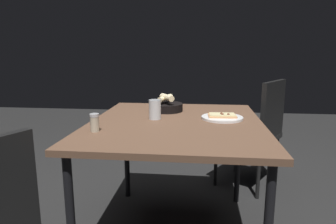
{
  "coord_description": "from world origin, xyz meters",
  "views": [
    {
      "loc": [
        1.67,
        0.14,
        1.15
      ],
      "look_at": [
        -0.09,
        -0.06,
        0.78
      ],
      "focal_mm": 32.07,
      "sensor_mm": 36.0,
      "label": 1
    }
  ],
  "objects_px": {
    "dining_table": "(176,131)",
    "pepper_shaker": "(95,124)",
    "beer_glass": "(155,111)",
    "bread_basket": "(166,106)",
    "pizza_plate": "(222,117)",
    "chair_far": "(258,128)"
  },
  "relations": [
    {
      "from": "dining_table",
      "to": "pepper_shaker",
      "type": "distance_m",
      "value": 0.48
    },
    {
      "from": "beer_glass",
      "to": "pepper_shaker",
      "type": "bearing_deg",
      "value": -39.5
    },
    {
      "from": "chair_far",
      "to": "beer_glass",
      "type": "bearing_deg",
      "value": -44.5
    },
    {
      "from": "beer_glass",
      "to": "pizza_plate",
      "type": "bearing_deg",
      "value": 96.56
    },
    {
      "from": "pizza_plate",
      "to": "beer_glass",
      "type": "bearing_deg",
      "value": -83.44
    },
    {
      "from": "dining_table",
      "to": "chair_far",
      "type": "xyz_separation_m",
      "value": [
        -0.8,
        0.61,
        -0.17
      ]
    },
    {
      "from": "dining_table",
      "to": "pizza_plate",
      "type": "distance_m",
      "value": 0.29
    },
    {
      "from": "pizza_plate",
      "to": "beer_glass",
      "type": "xyz_separation_m",
      "value": [
        0.05,
        -0.4,
        0.04
      ]
    },
    {
      "from": "bread_basket",
      "to": "beer_glass",
      "type": "relative_size",
      "value": 1.93
    },
    {
      "from": "pizza_plate",
      "to": "beer_glass",
      "type": "height_order",
      "value": "beer_glass"
    },
    {
      "from": "beer_glass",
      "to": "bread_basket",
      "type": "bearing_deg",
      "value": 171.33
    },
    {
      "from": "dining_table",
      "to": "pizza_plate",
      "type": "relative_size",
      "value": 4.67
    },
    {
      "from": "dining_table",
      "to": "bread_basket",
      "type": "relative_size",
      "value": 5.15
    },
    {
      "from": "bread_basket",
      "to": "beer_glass",
      "type": "xyz_separation_m",
      "value": [
        0.24,
        -0.04,
        0.01
      ]
    },
    {
      "from": "beer_glass",
      "to": "pepper_shaker",
      "type": "relative_size",
      "value": 1.27
    },
    {
      "from": "beer_glass",
      "to": "pepper_shaker",
      "type": "height_order",
      "value": "beer_glass"
    },
    {
      "from": "pizza_plate",
      "to": "bread_basket",
      "type": "bearing_deg",
      "value": -118.95
    },
    {
      "from": "dining_table",
      "to": "pizza_plate",
      "type": "bearing_deg",
      "value": 107.97
    },
    {
      "from": "bread_basket",
      "to": "chair_far",
      "type": "distance_m",
      "value": 0.91
    },
    {
      "from": "pepper_shaker",
      "to": "pizza_plate",
      "type": "bearing_deg",
      "value": 118.65
    },
    {
      "from": "dining_table",
      "to": "bread_basket",
      "type": "xyz_separation_m",
      "value": [
        -0.28,
        -0.09,
        0.1
      ]
    },
    {
      "from": "pizza_plate",
      "to": "bread_basket",
      "type": "relative_size",
      "value": 1.1
    }
  ]
}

